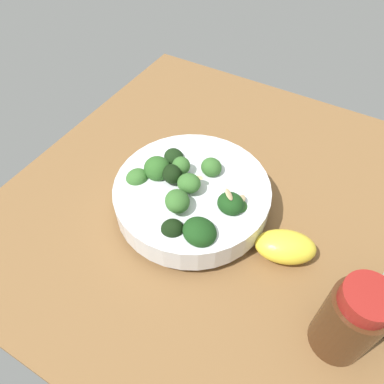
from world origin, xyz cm
name	(u,v)px	position (x,y,z in cm)	size (l,w,h in cm)	color
ground_plane	(227,208)	(0.00, 0.00, -1.54)	(66.91, 66.91, 3.08)	brown
bowl_of_broccoli	(191,195)	(4.29, -4.13, 3.62)	(22.95, 22.95, 8.97)	white
lemon_wedge	(285,247)	(4.66, 11.03, 1.97)	(8.33, 5.15, 3.94)	yellow
bottle_short	(350,320)	(12.69, 20.64, 5.85)	(6.34, 6.34, 12.21)	#472814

